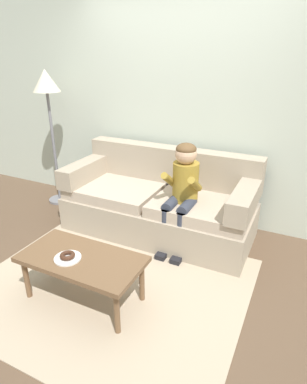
# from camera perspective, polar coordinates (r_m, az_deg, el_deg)

# --- Properties ---
(ground) EXTENTS (10.00, 10.00, 0.00)m
(ground) POSITION_cam_1_polar(r_m,az_deg,el_deg) (3.18, -4.95, -13.51)
(ground) COLOR brown
(wall_back) EXTENTS (8.00, 0.10, 2.80)m
(wall_back) POSITION_cam_1_polar(r_m,az_deg,el_deg) (3.84, 5.36, 15.74)
(wall_back) COLOR beige
(wall_back) RESTS_ON ground
(area_rug) EXTENTS (2.28, 1.92, 0.01)m
(area_rug) POSITION_cam_1_polar(r_m,az_deg,el_deg) (3.02, -7.46, -15.93)
(area_rug) COLOR tan
(area_rug) RESTS_ON ground
(couch) EXTENTS (2.06, 0.90, 0.90)m
(couch) POSITION_cam_1_polar(r_m,az_deg,el_deg) (3.66, 1.13, -2.01)
(couch) COLOR tan
(couch) RESTS_ON ground
(coffee_table) EXTENTS (0.99, 0.50, 0.42)m
(coffee_table) POSITION_cam_1_polar(r_m,az_deg,el_deg) (2.71, -12.38, -11.81)
(coffee_table) COLOR brown
(coffee_table) RESTS_ON ground
(person_child) EXTENTS (0.34, 0.58, 1.10)m
(person_child) POSITION_cam_1_polar(r_m,az_deg,el_deg) (3.24, 5.09, 0.85)
(person_child) COLOR olive
(person_child) RESTS_ON ground
(plate) EXTENTS (0.21, 0.21, 0.01)m
(plate) POSITION_cam_1_polar(r_m,az_deg,el_deg) (2.68, -14.73, -11.10)
(plate) COLOR white
(plate) RESTS_ON coffee_table
(donut) EXTENTS (0.16, 0.16, 0.04)m
(donut) POSITION_cam_1_polar(r_m,az_deg,el_deg) (2.67, -14.79, -10.65)
(donut) COLOR #422619
(donut) RESTS_ON plate
(toy_controller) EXTENTS (0.23, 0.09, 0.05)m
(toy_controller) POSITION_cam_1_polar(r_m,az_deg,el_deg) (3.49, -14.54, -10.11)
(toy_controller) COLOR blue
(toy_controller) RESTS_ON ground
(floor_lamp) EXTENTS (0.33, 0.33, 1.71)m
(floor_lamp) POSITION_cam_1_polar(r_m,az_deg,el_deg) (4.33, -18.00, 15.69)
(floor_lamp) COLOR slate
(floor_lamp) RESTS_ON ground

